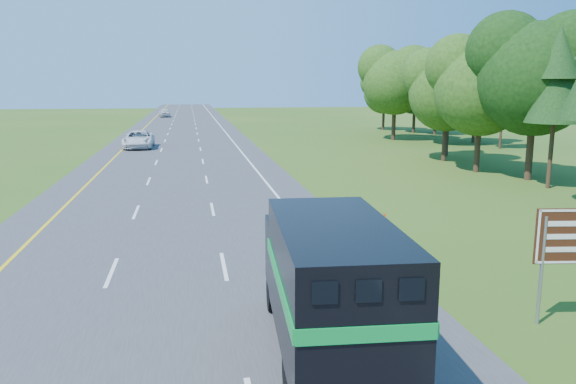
% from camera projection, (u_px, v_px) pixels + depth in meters
% --- Properties ---
extents(road, '(15.00, 260.00, 0.04)m').
position_uv_depth(road, '(181.00, 146.00, 56.36)').
color(road, '#38383A').
rests_on(road, ground).
extents(lane_markings, '(11.15, 260.00, 0.01)m').
position_uv_depth(lane_markings, '(181.00, 146.00, 56.36)').
color(lane_markings, yellow).
rests_on(lane_markings, road).
extents(tree_wall_right, '(16.00, 100.00, 12.00)m').
position_uv_depth(tree_wall_right, '(543.00, 86.00, 40.33)').
color(tree_wall_right, '#1C3A0F').
rests_on(tree_wall_right, ground).
extents(horse_truck, '(2.76, 7.52, 3.27)m').
position_uv_depth(horse_truck, '(329.00, 285.00, 12.11)').
color(horse_truck, black).
rests_on(horse_truck, road).
extents(white_suv, '(2.79, 6.00, 1.66)m').
position_uv_depth(white_suv, '(139.00, 139.00, 54.68)').
color(white_suv, silver).
rests_on(white_suv, road).
extents(far_car, '(2.41, 5.13, 1.70)m').
position_uv_depth(far_car, '(164.00, 113.00, 108.40)').
color(far_car, '#B7B8BE').
rests_on(far_car, road).
extents(exit_sign, '(1.99, 0.35, 3.39)m').
position_uv_depth(exit_sign, '(575.00, 241.00, 14.04)').
color(exit_sign, gray).
rests_on(exit_sign, ground).
extents(delineator, '(0.09, 0.05, 1.07)m').
position_uv_depth(delineator, '(384.00, 226.00, 22.25)').
color(delineator, '#FF440D').
rests_on(delineator, ground).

